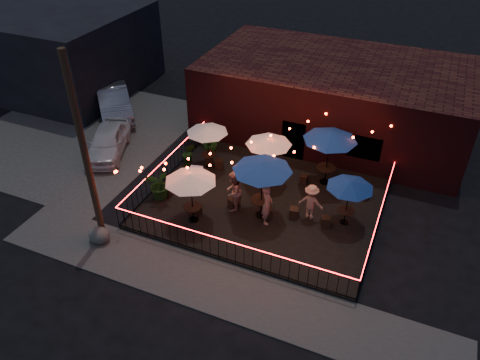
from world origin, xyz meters
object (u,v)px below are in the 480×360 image
object	(u,v)px
cafe_table_1	(207,130)
cooler	(196,175)
cafe_table_0	(190,179)
cafe_table_4	(350,185)
boulder	(99,235)
cafe_table_3	(269,142)
cafe_table_2	(262,167)
utility_pole	(85,154)
cafe_table_5	(330,137)

from	to	relation	value
cafe_table_1	cooler	xyz separation A→B (m)	(0.08, -1.45, -1.64)
cafe_table_0	cafe_table_4	size ratio (longest dim) A/B	1.00
cafe_table_4	boulder	distance (m)	10.38
cafe_table_4	cafe_table_3	bearing A→B (deg)	158.73
cafe_table_2	cafe_table_3	bearing A→B (deg)	104.59
utility_pole	cafe_table_4	distance (m)	10.34
cooler	cafe_table_5	bearing A→B (deg)	9.55
cafe_table_1	cafe_table_3	size ratio (longest dim) A/B	0.87
cafe_table_2	cafe_table_3	size ratio (longest dim) A/B	1.10
cafe_table_3	cafe_table_5	distance (m)	2.76
cafe_table_5	cafe_table_4	bearing A→B (deg)	-59.00
cafe_table_1	cafe_table_4	distance (m)	7.43
cafe_table_0	cafe_table_3	distance (m)	4.42
cafe_table_5	cafe_table_0	bearing A→B (deg)	-131.92
cafe_table_0	boulder	size ratio (longest dim) A/B	2.67
cafe_table_0	cafe_table_2	world-z (taller)	cafe_table_2
cafe_table_3	cafe_table_1	bearing A→B (deg)	179.49
cafe_table_0	boulder	xyz separation A→B (m)	(-2.96, -2.57, -1.98)
utility_pole	boulder	xyz separation A→B (m)	(0.11, -0.34, -3.65)
boulder	cafe_table_1	bearing A→B (deg)	75.67
cafe_table_0	cooler	size ratio (longest dim) A/B	3.04
utility_pole	cafe_table_4	size ratio (longest dim) A/B	3.37
cafe_table_1	cafe_table_3	bearing A→B (deg)	-0.51
cafe_table_3	cafe_table_5	world-z (taller)	cafe_table_5
cafe_table_3	cafe_table_4	world-z (taller)	cafe_table_3
cafe_table_2	cafe_table_1	bearing A→B (deg)	145.87
cafe_table_2	cafe_table_4	world-z (taller)	cafe_table_2
cafe_table_4	boulder	world-z (taller)	cafe_table_4
cafe_table_3	boulder	bearing A→B (deg)	-126.30
cafe_table_0	cafe_table_5	xyz separation A→B (m)	(4.45, 4.95, 0.32)
cafe_table_5	cafe_table_3	bearing A→B (deg)	-159.76
utility_pole	cafe_table_2	distance (m)	6.84
utility_pole	cafe_table_4	xyz separation A→B (m)	(9.04, 4.64, -1.89)
cafe_table_3	utility_pole	bearing A→B (deg)	-128.39
cafe_table_4	cooler	bearing A→B (deg)	178.64
utility_pole	cafe_table_1	distance (m)	6.76
utility_pole	boulder	size ratio (longest dim) A/B	8.97
utility_pole	cafe_table_2	xyz separation A→B (m)	(5.60, 3.68, -1.33)
utility_pole	cafe_table_5	distance (m)	10.48
cooler	boulder	world-z (taller)	cooler
cafe_table_2	cafe_table_3	distance (m)	2.66
cafe_table_2	cafe_table_5	distance (m)	3.99
cafe_table_0	cafe_table_3	size ratio (longest dim) A/B	0.86
cafe_table_0	cafe_table_5	size ratio (longest dim) A/B	0.87
cafe_table_4	boulder	bearing A→B (deg)	-150.86
cafe_table_3	cafe_table_4	size ratio (longest dim) A/B	1.16
cafe_table_1	cafe_table_2	distance (m)	4.63
cafe_table_4	cafe_table_2	bearing A→B (deg)	-164.44
cafe_table_1	cafe_table_5	size ratio (longest dim) A/B	0.88
utility_pole	cafe_table_5	bearing A→B (deg)	43.72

